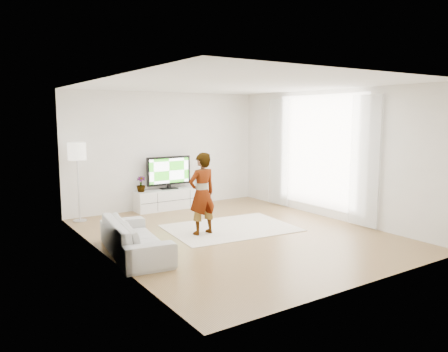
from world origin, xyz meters
TOP-DOWN VIEW (x-y plane):
  - floor at (0.00, 0.00)m, footprint 6.00×6.00m
  - ceiling at (0.00, 0.00)m, footprint 6.00×6.00m
  - wall_left at (-2.50, 0.00)m, footprint 0.02×6.00m
  - wall_right at (2.50, 0.00)m, footprint 0.02×6.00m
  - wall_back at (0.00, 3.00)m, footprint 5.00×0.02m
  - wall_front at (0.00, -3.00)m, footprint 5.00×0.02m
  - window at (2.48, 0.30)m, footprint 0.01×2.60m
  - curtain_near at (2.40, -1.00)m, footprint 0.04×0.70m
  - curtain_far at (2.40, 1.60)m, footprint 0.04×0.70m
  - media_console at (-0.03, 2.76)m, footprint 1.72×0.49m
  - television at (-0.03, 2.79)m, footprint 1.13×0.22m
  - game_console at (0.72, 2.76)m, footprint 0.08×0.17m
  - potted_plant at (-0.76, 2.77)m, footprint 0.27×0.27m
  - rug at (0.16, 0.42)m, footprint 2.62×2.00m
  - player at (-0.55, 0.34)m, footprint 0.59×0.42m
  - sofa at (-2.07, -0.10)m, footprint 1.03×2.06m
  - floor_lamp at (-2.20, 2.70)m, footprint 0.37×0.37m

SIDE VIEW (x-z plane):
  - floor at x=0.00m, z-range 0.00..0.00m
  - rug at x=0.16m, z-range 0.00..0.01m
  - media_console at x=-0.03m, z-range 0.00..0.48m
  - sofa at x=-2.07m, z-range 0.00..0.58m
  - game_console at x=0.72m, z-range 0.48..0.71m
  - potted_plant at x=-0.76m, z-range 0.48..0.85m
  - player at x=-0.55m, z-range 0.01..1.56m
  - television at x=-0.03m, z-range 0.52..1.30m
  - curtain_near at x=2.40m, z-range 0.05..2.65m
  - curtain_far at x=2.40m, z-range 0.05..2.65m
  - wall_left at x=-2.50m, z-range 0.00..2.80m
  - wall_right at x=2.50m, z-range 0.00..2.80m
  - wall_back at x=0.00m, z-range 0.00..2.80m
  - wall_front at x=0.00m, z-range 0.00..2.80m
  - floor_lamp at x=-2.20m, z-range 0.58..2.26m
  - window at x=2.48m, z-range 0.20..2.70m
  - ceiling at x=0.00m, z-range 2.80..2.80m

